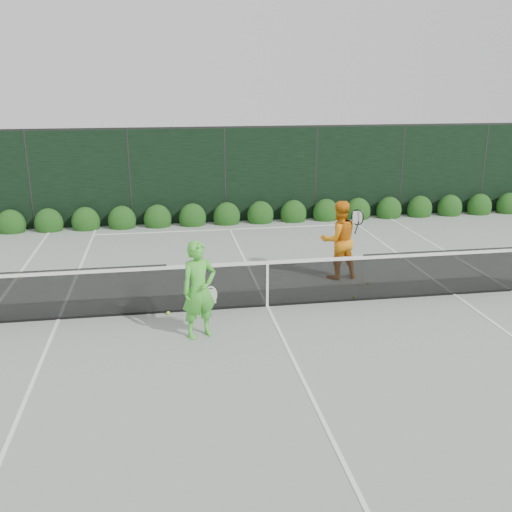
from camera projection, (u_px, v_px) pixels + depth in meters
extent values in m
plane|color=gray|center=(267.00, 306.00, 11.68)|extent=(80.00, 80.00, 0.00)
cube|color=black|center=(51.00, 295.00, 10.87)|extent=(4.40, 0.01, 1.02)
cube|color=black|center=(267.00, 284.00, 11.53)|extent=(4.00, 0.01, 0.96)
cube|color=black|center=(460.00, 272.00, 12.18)|extent=(4.40, 0.01, 1.02)
cube|color=white|center=(267.00, 263.00, 11.40)|extent=(12.80, 0.03, 0.07)
cube|color=black|center=(267.00, 305.00, 11.67)|extent=(12.80, 0.02, 0.04)
cube|color=white|center=(267.00, 285.00, 11.54)|extent=(0.05, 0.03, 0.91)
imported|color=green|center=(199.00, 290.00, 10.08)|extent=(0.76, 0.63, 1.78)
torus|color=silver|center=(210.00, 296.00, 10.25)|extent=(0.28, 0.17, 0.30)
cylinder|color=black|center=(210.00, 309.00, 10.32)|extent=(0.10, 0.03, 0.30)
imported|color=orange|center=(339.00, 240.00, 13.13)|extent=(0.96, 0.79, 1.83)
torus|color=black|center=(357.00, 217.00, 12.83)|extent=(0.26, 0.21, 0.30)
cylinder|color=black|center=(357.00, 228.00, 12.90)|extent=(0.10, 0.03, 0.30)
cube|color=white|center=(512.00, 291.00, 12.53)|extent=(0.06, 23.77, 0.01)
cube|color=white|center=(58.00, 319.00, 11.03)|extent=(0.06, 23.77, 0.01)
cube|color=white|center=(454.00, 294.00, 12.32)|extent=(0.06, 23.77, 0.01)
cube|color=white|center=(213.00, 196.00, 22.88)|extent=(11.03, 0.06, 0.01)
cube|color=white|center=(230.00, 229.00, 17.71)|extent=(8.23, 0.06, 0.01)
cube|color=white|center=(267.00, 306.00, 11.67)|extent=(0.06, 12.80, 0.01)
cube|color=black|center=(225.00, 176.00, 18.30)|extent=(32.00, 0.06, 3.00)
cube|color=#262826|center=(224.00, 127.00, 17.85)|extent=(32.00, 0.06, 0.06)
cylinder|color=#262826|center=(29.00, 181.00, 17.36)|extent=(0.08, 0.08, 3.00)
cylinder|color=#262826|center=(130.00, 178.00, 17.83)|extent=(0.08, 0.08, 3.00)
cylinder|color=#262826|center=(225.00, 176.00, 18.30)|extent=(0.08, 0.08, 3.00)
cylinder|color=#262826|center=(315.00, 173.00, 18.77)|extent=(0.08, 0.08, 3.00)
cylinder|color=#262826|center=(401.00, 171.00, 19.24)|extent=(0.08, 0.08, 3.00)
cylinder|color=#262826|center=(483.00, 169.00, 19.71)|extent=(0.08, 0.08, 3.00)
ellipsoid|color=#11360E|center=(11.00, 225.00, 17.31)|extent=(0.86, 0.65, 0.94)
ellipsoid|color=#11360E|center=(49.00, 223.00, 17.49)|extent=(0.86, 0.65, 0.94)
ellipsoid|color=#11360E|center=(86.00, 222.00, 17.66)|extent=(0.86, 0.65, 0.94)
ellipsoid|color=#11360E|center=(122.00, 221.00, 17.83)|extent=(0.86, 0.65, 0.94)
ellipsoid|color=#11360E|center=(158.00, 219.00, 18.00)|extent=(0.86, 0.65, 0.94)
ellipsoid|color=#11360E|center=(193.00, 218.00, 18.17)|extent=(0.86, 0.65, 0.94)
ellipsoid|color=#11360E|center=(227.00, 217.00, 18.35)|extent=(0.86, 0.65, 0.94)
ellipsoid|color=#11360E|center=(260.00, 215.00, 18.52)|extent=(0.86, 0.65, 0.94)
ellipsoid|color=#11360E|center=(293.00, 214.00, 18.69)|extent=(0.86, 0.65, 0.94)
ellipsoid|color=#11360E|center=(326.00, 213.00, 18.86)|extent=(0.86, 0.65, 0.94)
ellipsoid|color=#11360E|center=(358.00, 212.00, 19.03)|extent=(0.86, 0.65, 0.94)
ellipsoid|color=#11360E|center=(389.00, 211.00, 19.21)|extent=(0.86, 0.65, 0.94)
ellipsoid|color=#11360E|center=(420.00, 209.00, 19.38)|extent=(0.86, 0.65, 0.94)
ellipsoid|color=#11360E|center=(450.00, 208.00, 19.55)|extent=(0.86, 0.65, 0.94)
ellipsoid|color=#11360E|center=(479.00, 207.00, 19.72)|extent=(0.86, 0.65, 0.94)
ellipsoid|color=#11360E|center=(508.00, 206.00, 19.90)|extent=(0.86, 0.65, 0.94)
sphere|color=#C4F636|center=(168.00, 313.00, 11.26)|extent=(0.07, 0.07, 0.07)
sphere|color=#C4F636|center=(367.00, 283.00, 12.92)|extent=(0.07, 0.07, 0.07)
sphere|color=#C4F636|center=(354.00, 297.00, 12.10)|extent=(0.07, 0.07, 0.07)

